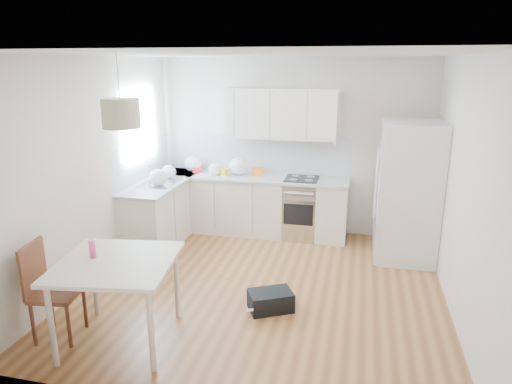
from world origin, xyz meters
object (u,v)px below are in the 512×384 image
gym_bag (271,301)px  dining_chair (57,291)px  dining_table (117,270)px  refrigerator (409,191)px

gym_bag → dining_chair: bearing=178.9°
dining_table → dining_chair: bearing=179.3°
refrigerator → dining_table: 3.94m
refrigerator → dining_chair: refrigerator is taller
dining_chair → gym_bag: dining_chair is taller
refrigerator → gym_bag: refrigerator is taller
dining_chair → refrigerator: bearing=30.4°
refrigerator → dining_chair: bearing=-140.9°
gym_bag → dining_table: bearing=-173.8°
dining_table → dining_chair: dining_chair is taller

